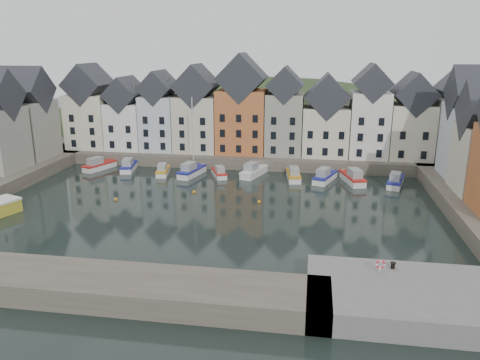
% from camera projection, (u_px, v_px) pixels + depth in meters
% --- Properties ---
extents(ground, '(260.00, 260.00, 0.00)m').
position_uv_depth(ground, '(209.00, 213.00, 60.57)').
color(ground, black).
rests_on(ground, ground).
extents(far_quay, '(90.00, 16.00, 2.00)m').
position_uv_depth(far_quay, '(243.00, 155.00, 88.77)').
color(far_quay, '#50453D').
rests_on(far_quay, ground).
extents(near_quay, '(18.00, 10.00, 2.00)m').
position_uv_depth(near_quay, '(418.00, 299.00, 37.98)').
color(near_quay, '#60605E').
rests_on(near_quay, ground).
extents(near_wall, '(50.00, 6.00, 2.00)m').
position_uv_depth(near_wall, '(41.00, 281.00, 40.92)').
color(near_wall, '#50453D').
rests_on(near_wall, ground).
extents(hillside, '(153.60, 70.40, 64.00)m').
position_uv_depth(hillside, '(259.00, 205.00, 118.67)').
color(hillside, '#22341A').
rests_on(hillside, ground).
extents(far_terrace, '(72.37, 8.16, 17.78)m').
position_uv_depth(far_terrace, '(259.00, 115.00, 84.22)').
color(far_terrace, beige).
rests_on(far_terrace, far_quay).
extents(left_terrace, '(7.65, 17.00, 15.69)m').
position_uv_depth(left_terrace, '(11.00, 122.00, 76.38)').
color(left_terrace, gray).
rests_on(left_terrace, left_quay).
extents(mooring_buoys, '(20.50, 5.50, 0.50)m').
position_uv_depth(mooring_buoys, '(189.00, 198.00, 66.19)').
color(mooring_buoys, '#BF8116').
rests_on(mooring_buoys, ground).
extents(boat_a, '(4.25, 6.76, 2.49)m').
position_uv_depth(boat_a, '(99.00, 165.00, 81.76)').
color(boat_a, silver).
rests_on(boat_a, ground).
extents(boat_b, '(3.07, 6.64, 2.45)m').
position_uv_depth(boat_b, '(129.00, 166.00, 81.27)').
color(boat_b, silver).
rests_on(boat_b, ground).
extents(boat_c, '(2.79, 5.97, 2.21)m').
position_uv_depth(boat_c, '(163.00, 171.00, 78.60)').
color(boat_c, silver).
rests_on(boat_c, ground).
extents(boat_d, '(3.68, 7.18, 13.14)m').
position_uv_depth(boat_d, '(191.00, 171.00, 77.80)').
color(boat_d, silver).
rests_on(boat_d, ground).
extents(boat_e, '(3.71, 5.65, 2.08)m').
position_uv_depth(boat_e, '(219.00, 173.00, 77.39)').
color(boat_e, silver).
rests_on(boat_e, ground).
extents(boat_f, '(4.14, 7.20, 2.64)m').
position_uv_depth(boat_f, '(253.00, 171.00, 77.69)').
color(boat_f, silver).
rests_on(boat_f, ground).
extents(boat_g, '(2.85, 6.57, 2.44)m').
position_uv_depth(boat_g, '(294.00, 175.00, 75.61)').
color(boat_g, silver).
rests_on(boat_g, ground).
extents(boat_h, '(4.26, 7.01, 2.58)m').
position_uv_depth(boat_h, '(325.00, 177.00, 74.49)').
color(boat_h, silver).
rests_on(boat_h, ground).
extents(boat_i, '(4.03, 7.33, 2.69)m').
position_uv_depth(boat_i, '(353.00, 178.00, 73.76)').
color(boat_i, silver).
rests_on(boat_i, ground).
extents(boat_j, '(3.61, 6.75, 2.48)m').
position_uv_depth(boat_j, '(395.00, 181.00, 72.15)').
color(boat_j, silver).
rests_on(boat_j, ground).
extents(mooring_bollard, '(0.48, 0.48, 0.56)m').
position_uv_depth(mooring_bollard, '(393.00, 265.00, 40.98)').
color(mooring_bollard, black).
rests_on(mooring_bollard, near_quay).
extents(life_ring_post, '(0.80, 0.17, 1.30)m').
position_uv_depth(life_ring_post, '(380.00, 265.00, 39.83)').
color(life_ring_post, gray).
rests_on(life_ring_post, near_quay).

